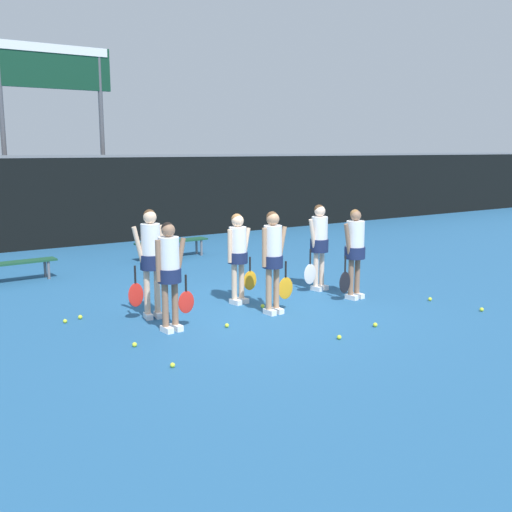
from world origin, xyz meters
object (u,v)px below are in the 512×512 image
(tennis_ball_3, at_px, (135,345))
(tennis_ball_6, at_px, (173,365))
(player_3, at_px, (151,254))
(tennis_ball_1, at_px, (375,325))
(tennis_ball_9, at_px, (65,321))
(tennis_ball_0, at_px, (430,299))
(player_2, at_px, (355,247))
(player_1, at_px, (273,254))
(player_5, at_px, (319,240))
(bench_far, at_px, (172,243))
(tennis_ball_7, at_px, (227,325))
(tennis_ball_4, at_px, (339,337))
(tennis_ball_8, at_px, (482,309))
(tennis_ball_2, at_px, (263,306))
(scoreboard, at_px, (52,89))
(player_0, at_px, (170,268))
(tennis_ball_5, at_px, (80,317))
(player_4, at_px, (238,251))
(bench_courtside, at_px, (4,265))

(tennis_ball_3, relative_size, tennis_ball_6, 1.04)
(player_3, bearing_deg, tennis_ball_3, -114.74)
(tennis_ball_1, height_order, tennis_ball_9, tennis_ball_1)
(tennis_ball_0, bearing_deg, player_2, 138.73)
(player_1, xyz_separation_m, player_5, (1.75, 0.91, -0.03))
(tennis_ball_3, bearing_deg, player_1, 7.61)
(tennis_ball_6, bearing_deg, tennis_ball_3, 95.12)
(bench_far, xyz_separation_m, tennis_ball_9, (-4.00, -4.37, -0.36))
(bench_far, height_order, player_2, player_2)
(tennis_ball_7, bearing_deg, tennis_ball_4, -53.16)
(tennis_ball_1, relative_size, tennis_ball_8, 0.99)
(tennis_ball_2, height_order, tennis_ball_9, tennis_ball_2)
(tennis_ball_6, relative_size, tennis_ball_7, 0.99)
(tennis_ball_9, bearing_deg, player_1, -23.82)
(tennis_ball_8, bearing_deg, bench_far, 105.96)
(scoreboard, bearing_deg, player_0, -96.82)
(tennis_ball_3, distance_m, tennis_ball_6, 1.04)
(player_3, height_order, tennis_ball_5, player_3)
(tennis_ball_3, relative_size, tennis_ball_4, 1.02)
(tennis_ball_3, distance_m, tennis_ball_7, 1.57)
(player_5, xyz_separation_m, tennis_ball_7, (-2.82, -1.18, -0.97))
(player_3, distance_m, tennis_ball_1, 3.78)
(player_5, height_order, tennis_ball_6, player_5)
(player_0, height_order, tennis_ball_6, player_0)
(player_4, distance_m, tennis_ball_2, 1.08)
(tennis_ball_7, distance_m, tennis_ball_9, 2.63)
(player_4, bearing_deg, player_5, -8.52)
(tennis_ball_0, bearing_deg, tennis_ball_3, 174.27)
(player_5, bearing_deg, tennis_ball_9, 165.42)
(player_3, xyz_separation_m, tennis_ball_3, (-0.83, -1.24, -1.04))
(player_5, xyz_separation_m, tennis_ball_8, (1.32, -2.81, -0.96))
(bench_courtside, bearing_deg, tennis_ball_8, -49.56)
(tennis_ball_6, xyz_separation_m, tennis_ball_8, (5.62, -0.51, 0.00))
(player_4, distance_m, tennis_ball_0, 3.65)
(tennis_ball_9, bearing_deg, scoreboard, 74.63)
(bench_courtside, xyz_separation_m, bench_far, (4.19, 0.74, 0.01))
(tennis_ball_8, bearing_deg, player_5, 115.13)
(tennis_ball_7, bearing_deg, tennis_ball_1, -32.93)
(player_2, distance_m, tennis_ball_5, 5.01)
(player_4, bearing_deg, bench_far, 69.49)
(bench_courtside, relative_size, bench_far, 1.08)
(player_1, bearing_deg, tennis_ball_2, 78.74)
(tennis_ball_0, xyz_separation_m, tennis_ball_6, (-5.45, -0.48, -0.00))
(tennis_ball_5, relative_size, tennis_ball_6, 1.09)
(player_5, xyz_separation_m, tennis_ball_2, (-1.70, -0.53, -0.96))
(tennis_ball_1, bearing_deg, bench_courtside, 122.67)
(player_1, height_order, player_2, player_1)
(tennis_ball_2, bearing_deg, player_3, 164.74)
(player_4, bearing_deg, tennis_ball_9, 162.38)
(player_4, bearing_deg, tennis_ball_1, -76.22)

